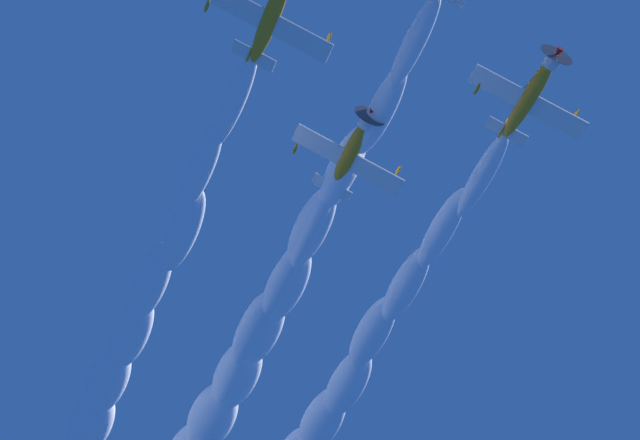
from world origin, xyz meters
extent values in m
ellipsoid|color=orange|center=(-12.73, 4.21, 63.07)|extent=(6.23, 5.15, 1.79)
cylinder|color=white|center=(-10.26, 6.11, 62.83)|extent=(1.49, 1.65, 1.40)
cone|color=red|center=(-9.73, 6.52, 62.78)|extent=(0.93, 0.95, 0.68)
cylinder|color=#3F3F47|center=(-9.85, 6.43, 62.79)|extent=(1.67, 2.45, 2.93)
cube|color=white|center=(-12.93, 4.12, 62.92)|extent=(6.24, 7.47, 2.65)
ellipsoid|color=orange|center=(-15.34, 7.40, 64.09)|extent=(0.92, 0.80, 0.37)
ellipsoid|color=orange|center=(-10.52, 0.84, 61.74)|extent=(0.92, 0.80, 0.37)
cube|color=white|center=(-15.08, 2.38, 63.34)|extent=(2.56, 2.93, 1.03)
cube|color=orange|center=(-15.02, 2.25, 63.84)|extent=(1.10, 1.07, 1.20)
ellipsoid|color=#1E232D|center=(-12.39, 4.32, 63.45)|extent=(1.73, 1.64, 0.94)
ellipsoid|color=orange|center=(-2.24, -11.16, 61.36)|extent=(6.22, 5.13, 1.90)
cube|color=white|center=(-2.45, -11.26, 61.22)|extent=(6.24, 7.47, 2.65)
ellipsoid|color=orange|center=(-4.85, -7.97, 62.38)|extent=(0.91, 0.80, 0.39)
ellipsoid|color=orange|center=(-0.05, -14.55, 60.06)|extent=(0.91, 0.80, 0.39)
cube|color=white|center=(-4.59, -12.99, 61.69)|extent=(2.57, 2.92, 1.03)
cube|color=orange|center=(-4.52, -13.11, 62.19)|extent=(1.09, 1.07, 1.22)
ellipsoid|color=#1E232D|center=(-1.90, -11.04, 61.74)|extent=(1.73, 1.64, 0.97)
ellipsoid|color=orange|center=(-14.51, -8.87, 63.68)|extent=(6.23, 5.19, 1.59)
cylinder|color=white|center=(-12.04, -6.96, 63.54)|extent=(1.52, 1.64, 1.38)
cone|color=red|center=(-11.51, -6.56, 63.51)|extent=(0.94, 0.95, 0.66)
cylinder|color=#3F3F47|center=(-11.63, -6.65, 63.52)|extent=(1.74, 2.42, 2.94)
cube|color=white|center=(-14.71, -8.96, 63.53)|extent=(6.23, 7.47, 2.66)
ellipsoid|color=orange|center=(-17.15, -5.71, 64.73)|extent=(0.92, 0.81, 0.35)
ellipsoid|color=orange|center=(-12.28, -12.21, 62.32)|extent=(0.92, 0.81, 0.35)
cube|color=white|center=(-16.87, -10.70, 63.86)|extent=(2.56, 2.93, 1.02)
cube|color=orange|center=(-16.82, -10.84, 64.36)|extent=(1.13, 1.06, 1.17)
ellipsoid|color=#1E232D|center=(-14.18, -8.76, 64.07)|extent=(1.75, 1.64, 0.90)
ellipsoid|color=white|center=(-7.05, -2.60, 63.69)|extent=(6.90, 5.79, 1.93)
ellipsoid|color=white|center=(-11.59, -5.81, 63.95)|extent=(7.14, 6.10, 2.30)
ellipsoid|color=white|center=(-15.83, -9.56, 64.44)|extent=(7.38, 6.40, 2.67)
ellipsoid|color=white|center=(-20.36, -13.11, 64.61)|extent=(7.63, 6.71, 3.04)
ellipsoid|color=white|center=(-25.41, -16.48, 64.99)|extent=(7.87, 7.02, 3.41)
ellipsoid|color=white|center=(-29.53, -19.87, 65.24)|extent=(8.11, 7.32, 3.77)
ellipsoid|color=white|center=(-34.31, -23.35, 65.84)|extent=(8.35, 7.63, 4.14)
ellipsoid|color=white|center=(-38.58, -26.92, 65.88)|extent=(8.60, 7.93, 4.51)
ellipsoid|color=white|center=(-18.29, 0.22, 63.48)|extent=(6.90, 5.79, 1.93)
ellipsoid|color=white|center=(-22.42, -3.47, 63.84)|extent=(7.14, 6.10, 2.30)
ellipsoid|color=white|center=(-27.05, -7.17, 64.00)|extent=(7.38, 6.40, 2.67)
ellipsoid|color=white|center=(-31.39, -10.79, 64.40)|extent=(7.63, 6.71, 3.04)
ellipsoid|color=white|center=(-36.67, -14.10, 64.77)|extent=(7.87, 7.02, 3.41)
ellipsoid|color=white|center=(-40.65, -17.35, 65.06)|extent=(8.11, 7.32, 3.77)
ellipsoid|color=white|center=(-7.37, -15.10, 61.88)|extent=(6.90, 5.79, 1.93)
ellipsoid|color=white|center=(-11.93, -19.01, 62.11)|extent=(7.14, 6.10, 2.30)
ellipsoid|color=white|center=(-16.91, -22.00, 62.34)|extent=(7.38, 6.40, 2.67)
ellipsoid|color=white|center=(-21.03, -26.08, 62.74)|extent=(7.63, 6.71, 3.04)
ellipsoid|color=white|center=(-25.59, -29.38, 63.09)|extent=(7.87, 7.02, 3.41)
ellipsoid|color=white|center=(-30.16, -33.17, 63.43)|extent=(8.11, 7.32, 3.77)
ellipsoid|color=white|center=(-34.86, -36.59, 63.84)|extent=(8.35, 7.63, 4.14)
ellipsoid|color=white|center=(-20.01, -12.98, 63.94)|extent=(6.90, 5.79, 1.93)
ellipsoid|color=white|center=(-24.44, -16.50, 64.41)|extent=(7.14, 6.10, 2.30)
ellipsoid|color=white|center=(-28.71, -20.26, 64.62)|extent=(7.38, 6.40, 2.67)
ellipsoid|color=white|center=(-33.34, -23.19, 65.18)|extent=(7.63, 6.71, 3.04)
ellipsoid|color=white|center=(-38.45, -27.22, 65.55)|extent=(7.87, 7.02, 3.41)
camera|label=1|loc=(19.45, -2.47, 2.08)|focal=55.13mm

